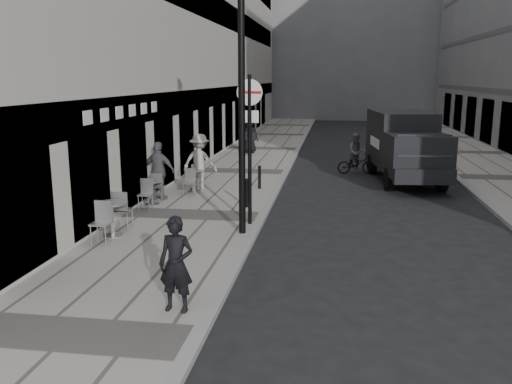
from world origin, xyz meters
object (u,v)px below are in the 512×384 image
at_px(cyclist, 356,158).
at_px(panel_van, 404,143).
at_px(walking_man, 176,264).
at_px(lamppost, 242,87).
at_px(sign_post, 250,130).

bearing_deg(cyclist, panel_van, -49.22).
height_order(walking_man, panel_van, panel_van).
distance_m(walking_man, lamppost, 5.67).
bearing_deg(panel_van, cyclist, 135.60).
xyz_separation_m(walking_man, sign_post, (0.36, 5.79, 1.74)).
distance_m(sign_post, panel_van, 9.24).
bearing_deg(panel_van, sign_post, -129.14).
relative_size(sign_post, panel_van, 0.67).
relative_size(sign_post, lamppost, 0.60).
distance_m(sign_post, lamppost, 1.46).
xyz_separation_m(panel_van, cyclist, (-1.79, 1.41, -0.85)).
bearing_deg(sign_post, cyclist, 76.87).
distance_m(sign_post, cyclist, 9.86).
bearing_deg(lamppost, panel_van, 59.70).
distance_m(panel_van, cyclist, 2.43).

